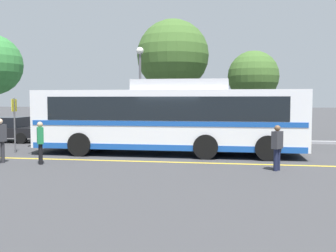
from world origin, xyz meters
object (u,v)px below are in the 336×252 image
object	(u,v)px
tree_1	(173,56)
pedestrian_1	(40,140)
pedestrian_2	(0,138)
bus_stop_sign	(14,118)
pedestrian_0	(277,145)
parked_car_1	(124,130)
street_lamp	(140,76)
transit_bus	(168,117)
parked_car_2	(244,131)
tree_2	(253,77)
parked_car_0	(6,129)

from	to	relation	value
tree_1	pedestrian_1	bearing A→B (deg)	-103.90
pedestrian_2	bus_stop_sign	size ratio (longest dim) A/B	0.68
pedestrian_0	pedestrian_2	bearing A→B (deg)	-54.96
pedestrian_1	bus_stop_sign	bearing A→B (deg)	-166.76
parked_car_1	street_lamp	bearing A→B (deg)	178.07
pedestrian_1	transit_bus	bearing A→B (deg)	98.40
parked_car_2	tree_2	distance (m)	4.85
parked_car_1	parked_car_2	size ratio (longest dim) A/B	1.03
pedestrian_0	pedestrian_2	xyz separation A→B (m)	(-10.10, -0.05, 0.09)
bus_stop_sign	tree_1	bearing A→B (deg)	-30.65
parked_car_0	parked_car_2	bearing A→B (deg)	-90.17
bus_stop_sign	tree_2	distance (m)	13.90
pedestrian_1	tree_1	bearing A→B (deg)	135.62
pedestrian_0	bus_stop_sign	size ratio (longest dim) A/B	0.62
street_lamp	tree_1	bearing A→B (deg)	59.23
parked_car_0	bus_stop_sign	xyz separation A→B (m)	(3.08, -4.29, 0.85)
bus_stop_sign	street_lamp	xyz separation A→B (m)	(4.14, 7.00, 2.28)
transit_bus	parked_car_1	xyz separation A→B (m)	(-3.02, 3.59, -0.89)
transit_bus	bus_stop_sign	distance (m)	6.93
pedestrian_2	tree_2	bearing A→B (deg)	-9.77
bus_stop_sign	parked_car_0	bearing A→B (deg)	35.68
parked_car_2	tree_1	size ratio (longest dim) A/B	0.61
pedestrian_2	tree_1	size ratio (longest dim) A/B	0.22
parked_car_0	parked_car_2	world-z (taller)	parked_car_2
street_lamp	tree_2	xyz separation A→B (m)	(6.77, 1.31, -0.04)
pedestrian_0	street_lamp	distance (m)	12.37
tree_1	tree_2	distance (m)	5.55
parked_car_2	tree_1	xyz separation A→B (m)	(-4.51, 5.09, 4.57)
street_lamp	pedestrian_0	bearing A→B (deg)	-54.26
parked_car_0	pedestrian_2	bearing A→B (deg)	-151.26
transit_bus	tree_2	xyz separation A→B (m)	(4.00, 7.67, 2.18)
parked_car_0	tree_1	xyz separation A→B (m)	(8.82, 5.40, 4.60)
bus_stop_sign	street_lamp	world-z (taller)	street_lamp
transit_bus	street_lamp	world-z (taller)	street_lamp
transit_bus	parked_car_2	world-z (taller)	transit_bus
pedestrian_1	street_lamp	xyz separation A→B (m)	(1.48, 9.78, 2.95)
street_lamp	bus_stop_sign	bearing A→B (deg)	-120.58
pedestrian_2	street_lamp	xyz separation A→B (m)	(3.09, 9.80, 2.89)
parked_car_1	tree_2	world-z (taller)	tree_2
parked_car_0	parked_car_1	xyz separation A→B (m)	(6.97, -0.05, 0.02)
transit_bus	parked_car_0	size ratio (longest dim) A/B	2.53
street_lamp	tree_1	size ratio (longest dim) A/B	0.72
pedestrian_0	street_lamp	world-z (taller)	street_lamp
parked_car_2	parked_car_0	bearing A→B (deg)	-88.52
pedestrian_0	parked_car_1	bearing A→B (deg)	-99.13
parked_car_2	tree_1	world-z (taller)	tree_1
pedestrian_1	street_lamp	bearing A→B (deg)	140.89
transit_bus	parked_car_0	bearing A→B (deg)	69.95
pedestrian_1	tree_1	world-z (taller)	tree_1
pedestrian_2	transit_bus	bearing A→B (deg)	-27.71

